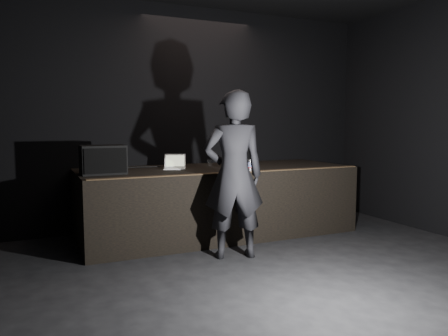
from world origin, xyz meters
name	(u,v)px	position (x,y,z in m)	size (l,w,h in m)	color
ground	(331,300)	(0.00, 0.00, 0.00)	(7.00, 7.00, 0.00)	black
room_walls	(337,82)	(0.00, 0.00, 2.02)	(6.10, 7.10, 3.52)	black
stage_riser	(217,201)	(0.00, 2.73, 0.50)	(4.00, 1.50, 1.00)	black
riser_lip	(238,172)	(0.00, 2.02, 1.01)	(3.92, 0.10, 0.01)	brown
stage_monitor	(103,160)	(-1.67, 2.58, 1.19)	(0.56, 0.42, 0.37)	black
cable	(130,167)	(-1.19, 3.18, 1.01)	(0.02, 0.02, 0.92)	black
laptop	(175,165)	(-0.62, 2.81, 1.05)	(0.38, 0.36, 0.21)	white
beer_can	(250,165)	(0.25, 2.14, 1.08)	(0.07, 0.07, 0.16)	silver
plastic_cup	(210,163)	(-0.01, 2.98, 1.05)	(0.08, 0.08, 0.10)	white
wii_remote	(245,170)	(0.14, 2.08, 1.01)	(0.04, 0.16, 0.03)	white
person	(234,175)	(-0.27, 1.59, 1.03)	(0.75, 0.49, 2.05)	black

